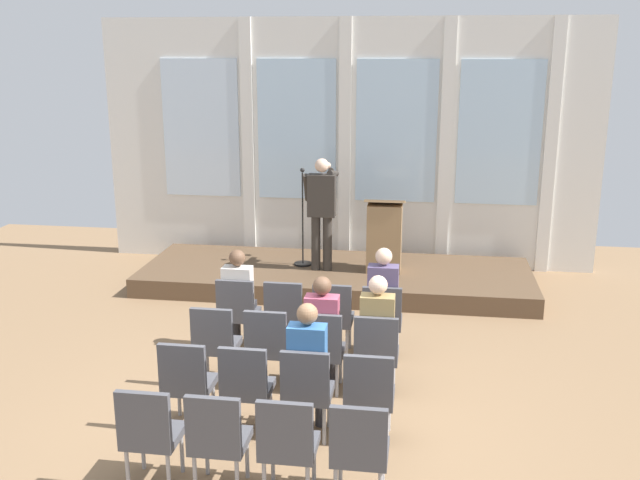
# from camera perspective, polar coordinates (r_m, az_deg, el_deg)

# --- Properties ---
(ground_plane) EXTENTS (14.73, 14.73, 0.00)m
(ground_plane) POSITION_cam_1_polar(r_m,az_deg,el_deg) (7.45, -3.05, -14.31)
(ground_plane) COLOR #846647
(rear_partition) EXTENTS (8.30, 0.14, 4.11)m
(rear_partition) POSITION_cam_1_polar(r_m,az_deg,el_deg) (12.18, 2.32, 7.68)
(rear_partition) COLOR silver
(rear_partition) RESTS_ON ground
(stage_platform) EXTENTS (6.03, 2.06, 0.29)m
(stage_platform) POSITION_cam_1_polar(r_m,az_deg,el_deg) (11.33, 1.25, -2.94)
(stage_platform) COLOR brown
(stage_platform) RESTS_ON ground
(speaker) EXTENTS (0.51, 0.69, 1.73)m
(speaker) POSITION_cam_1_polar(r_m,az_deg,el_deg) (10.97, 0.13, 2.71)
(speaker) COLOR #332D28
(speaker) RESTS_ON stage_platform
(mic_stand) EXTENTS (0.28, 0.28, 1.56)m
(mic_stand) POSITION_cam_1_polar(r_m,az_deg,el_deg) (11.37, -1.36, -0.34)
(mic_stand) COLOR black
(mic_stand) RESTS_ON stage_platform
(lectern) EXTENTS (0.60, 0.48, 1.16)m
(lectern) POSITION_cam_1_polar(r_m,az_deg,el_deg) (11.05, 5.11, 0.32)
(lectern) COLOR #93724C
(lectern) RESTS_ON stage_platform
(chair_r0_c0) EXTENTS (0.46, 0.44, 0.94)m
(chair_r0_c0) POSITION_cam_1_polar(r_m,az_deg,el_deg) (8.93, -6.52, -5.46)
(chair_r0_c0) COLOR #99999E
(chair_r0_c0) RESTS_ON ground
(audience_r0_c0) EXTENTS (0.36, 0.39, 1.28)m
(audience_r0_c0) POSITION_cam_1_polar(r_m,az_deg,el_deg) (8.94, -6.42, -4.21)
(audience_r0_c0) COLOR #2D2D33
(audience_r0_c0) RESTS_ON ground
(chair_r0_c1) EXTENTS (0.46, 0.44, 0.94)m
(chair_r0_c1) POSITION_cam_1_polar(r_m,az_deg,el_deg) (8.80, -2.79, -5.68)
(chair_r0_c1) COLOR #99999E
(chair_r0_c1) RESTS_ON ground
(chair_r0_c2) EXTENTS (0.46, 0.44, 0.94)m
(chair_r0_c2) POSITION_cam_1_polar(r_m,az_deg,el_deg) (8.71, 1.04, -5.89)
(chair_r0_c2) COLOR #99999E
(chair_r0_c2) RESTS_ON ground
(chair_r0_c3) EXTENTS (0.46, 0.44, 0.94)m
(chair_r0_c3) POSITION_cam_1_polar(r_m,az_deg,el_deg) (8.66, 4.93, -6.07)
(chair_r0_c3) COLOR #99999E
(chair_r0_c3) RESTS_ON ground
(audience_r0_c3) EXTENTS (0.36, 0.39, 1.37)m
(audience_r0_c3) POSITION_cam_1_polar(r_m,az_deg,el_deg) (8.66, 5.00, -4.50)
(audience_r0_c3) COLOR #2D2D33
(audience_r0_c3) RESTS_ON ground
(chair_r1_c0) EXTENTS (0.46, 0.44, 0.94)m
(chair_r1_c0) POSITION_cam_1_polar(r_m,az_deg,el_deg) (8.06, -8.28, -7.83)
(chair_r1_c0) COLOR #99999E
(chair_r1_c0) RESTS_ON ground
(chair_r1_c1) EXTENTS (0.46, 0.44, 0.94)m
(chair_r1_c1) POSITION_cam_1_polar(r_m,az_deg,el_deg) (7.92, -4.14, -8.14)
(chair_r1_c1) COLOR #99999E
(chair_r1_c1) RESTS_ON ground
(chair_r1_c2) EXTENTS (0.46, 0.44, 0.94)m
(chair_r1_c2) POSITION_cam_1_polar(r_m,az_deg,el_deg) (7.82, 0.12, -8.41)
(chair_r1_c2) COLOR #99999E
(chair_r1_c2) RESTS_ON ground
(audience_r1_c2) EXTENTS (0.36, 0.39, 1.31)m
(audience_r1_c2) POSITION_cam_1_polar(r_m,az_deg,el_deg) (7.82, 0.21, -6.88)
(audience_r1_c2) COLOR #2D2D33
(audience_r1_c2) RESTS_ON ground
(chair_r1_c3) EXTENTS (0.46, 0.44, 0.94)m
(chair_r1_c3) POSITION_cam_1_polar(r_m,az_deg,el_deg) (7.77, 4.48, -8.63)
(chair_r1_c3) COLOR #99999E
(chair_r1_c3) RESTS_ON ground
(audience_r1_c3) EXTENTS (0.36, 0.39, 1.34)m
(audience_r1_c3) POSITION_cam_1_polar(r_m,az_deg,el_deg) (7.76, 4.55, -6.98)
(audience_r1_c3) COLOR #2D2D33
(audience_r1_c3) RESTS_ON ground
(chair_r2_c0) EXTENTS (0.46, 0.44, 0.94)m
(chair_r2_c0) POSITION_cam_1_polar(r_m,az_deg,el_deg) (7.22, -10.48, -10.76)
(chair_r2_c0) COLOR #99999E
(chair_r2_c0) RESTS_ON ground
(chair_r2_c1) EXTENTS (0.46, 0.44, 0.94)m
(chair_r2_c1) POSITION_cam_1_polar(r_m,az_deg,el_deg) (7.07, -5.86, -11.19)
(chair_r2_c1) COLOR #99999E
(chair_r2_c1) RESTS_ON ground
(chair_r2_c2) EXTENTS (0.46, 0.44, 0.94)m
(chair_r2_c2) POSITION_cam_1_polar(r_m,az_deg,el_deg) (6.95, -1.05, -11.56)
(chair_r2_c2) COLOR #99999E
(chair_r2_c2) RESTS_ON ground
(audience_r2_c2) EXTENTS (0.36, 0.39, 1.36)m
(audience_r2_c2) POSITION_cam_1_polar(r_m,az_deg,el_deg) (6.93, -0.95, -9.66)
(audience_r2_c2) COLOR #2D2D33
(audience_r2_c2) RESTS_ON ground
(chair_r2_c3) EXTENTS (0.46, 0.44, 0.94)m
(chair_r2_c3) POSITION_cam_1_polar(r_m,az_deg,el_deg) (6.89, 3.90, -11.86)
(chair_r2_c3) COLOR #99999E
(chair_r2_c3) RESTS_ON ground
(chair_r3_c0) EXTENTS (0.46, 0.44, 0.94)m
(chair_r3_c0) POSITION_cam_1_polar(r_m,az_deg,el_deg) (6.42, -13.31, -14.42)
(chair_r3_c0) COLOR #99999E
(chair_r3_c0) RESTS_ON ground
(chair_r3_c1) EXTENTS (0.46, 0.44, 0.94)m
(chair_r3_c1) POSITION_cam_1_polar(r_m,az_deg,el_deg) (6.24, -8.09, -15.05)
(chair_r3_c1) COLOR #99999E
(chair_r3_c1) RESTS_ON ground
(chair_r3_c2) EXTENTS (0.46, 0.44, 0.94)m
(chair_r3_c2) POSITION_cam_1_polar(r_m,az_deg,el_deg) (6.12, -2.58, -15.59)
(chair_r3_c2) COLOR #99999E
(chair_r3_c2) RESTS_ON ground
(chair_r3_c3) EXTENTS (0.46, 0.44, 0.94)m
(chair_r3_c3) POSITION_cam_1_polar(r_m,az_deg,el_deg) (6.05, 3.13, -15.99)
(chair_r3_c3) COLOR #99999E
(chair_r3_c3) RESTS_ON ground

